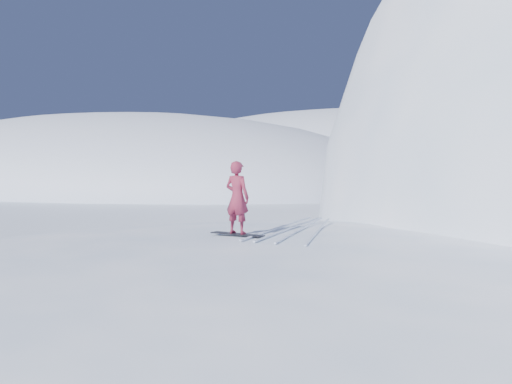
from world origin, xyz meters
TOP-DOWN VIEW (x-y plane):
  - ground at (0.00, 0.00)m, footprint 400.00×400.00m
  - near_ridge at (1.00, 3.00)m, footprint 36.00×28.00m
  - far_ridge_a at (-70.00, 60.00)m, footprint 120.00×70.00m
  - far_ridge_c at (-40.00, 110.00)m, footprint 140.00×90.00m
  - wind_bumps at (-0.56, 2.12)m, footprint 16.00×14.40m
  - snowboard at (-2.23, 2.30)m, footprint 1.60×0.37m
  - snowboarder at (-2.23, 2.30)m, footprint 0.73×0.50m
  - board_tracks at (-1.41, 4.39)m, footprint 2.57×5.95m

SIDE VIEW (x-z plane):
  - ground at x=0.00m, z-range 0.00..0.00m
  - near_ridge at x=1.00m, z-range -2.40..2.40m
  - far_ridge_a at x=-70.00m, z-range -14.00..14.00m
  - far_ridge_c at x=-40.00m, z-range -18.00..18.00m
  - wind_bumps at x=-0.56m, z-range -0.50..0.50m
  - snowboard at x=-2.23m, z-range 2.40..2.43m
  - board_tracks at x=-1.41m, z-range 2.40..2.44m
  - snowboarder at x=-2.23m, z-range 2.43..4.37m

